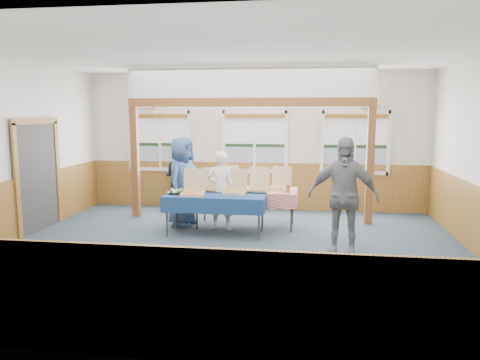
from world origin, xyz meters
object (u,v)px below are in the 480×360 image
table_left (215,197)px  table_right (246,192)px  woman_white (221,190)px  person_grey (343,196)px  woman_black (179,177)px  man_blue (182,181)px

table_left → table_right: (0.49, 0.64, 0.00)m
table_right → woman_white: 0.53m
table_left → table_right: bearing=38.9°
table_left → person_grey: (2.27, -0.97, 0.26)m
table_left → woman_black: (-1.28, 2.05, 0.08)m
man_blue → woman_white: bearing=-95.9°
table_left → woman_white: woman_white is taller
woman_white → man_blue: (-0.85, 0.24, 0.13)m
woman_black → man_blue: (0.47, -1.44, 0.12)m
woman_black → person_grey: bearing=152.3°
table_left → woman_white: size_ratio=1.31×
woman_black → person_grey: person_grey is taller
table_right → man_blue: 1.32m
table_left → person_grey: bearing=-36.7°
man_blue → woman_black: bearing=27.8°
table_left → person_grey: 2.48m
woman_white → table_right: bearing=-142.6°
woman_white → person_grey: person_grey is taller
table_left → man_blue: bearing=129.3°
man_blue → person_grey: bearing=-107.3°
table_left → table_right: same height
woman_black → table_left: bearing=134.6°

